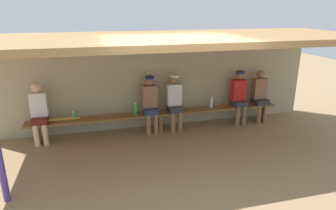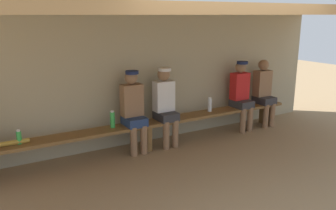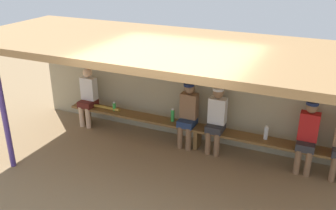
{
  "view_description": "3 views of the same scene",
  "coord_description": "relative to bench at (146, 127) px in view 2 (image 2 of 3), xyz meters",
  "views": [
    {
      "loc": [
        -1.48,
        -4.94,
        2.84
      ],
      "look_at": [
        0.12,
        1.21,
        0.74
      ],
      "focal_mm": 31.7,
      "sensor_mm": 36.0,
      "label": 1
    },
    {
      "loc": [
        -2.45,
        -3.43,
        2.2
      ],
      "look_at": [
        0.18,
        1.13,
        0.83
      ],
      "focal_mm": 37.29,
      "sensor_mm": 36.0,
      "label": 2
    },
    {
      "loc": [
        2.24,
        -4.84,
        3.77
      ],
      "look_at": [
        -0.53,
        1.27,
        0.95
      ],
      "focal_mm": 39.86,
      "sensor_mm": 36.0,
      "label": 3
    }
  ],
  "objects": [
    {
      "name": "ground_plane",
      "position": [
        0.0,
        -1.55,
        -0.39
      ],
      "size": [
        24.0,
        24.0,
        0.0
      ],
      "primitive_type": "plane",
      "color": "#937754"
    },
    {
      "name": "back_wall",
      "position": [
        0.0,
        0.45,
        0.71
      ],
      "size": [
        8.0,
        0.2,
        2.2
      ],
      "primitive_type": "cube",
      "color": "tan",
      "rests_on": "ground"
    },
    {
      "name": "dugout_roof",
      "position": [
        0.0,
        -0.85,
        1.87
      ],
      "size": [
        8.0,
        2.8,
        0.12
      ],
      "primitive_type": "cube",
      "color": "#9E7547",
      "rests_on": "back_wall"
    },
    {
      "name": "bench",
      "position": [
        0.0,
        0.0,
        0.0
      ],
      "size": [
        6.0,
        0.36,
        0.46
      ],
      "color": "brown",
      "rests_on": "ground"
    },
    {
      "name": "player_in_blue",
      "position": [
        2.06,
        0.0,
        0.36
      ],
      "size": [
        0.34,
        0.42,
        1.34
      ],
      "color": "#333338",
      "rests_on": "ground"
    },
    {
      "name": "player_rightmost",
      "position": [
        2.66,
        0.0,
        0.34
      ],
      "size": [
        0.34,
        0.42,
        1.34
      ],
      "color": "#333338",
      "rests_on": "ground"
    },
    {
      "name": "player_shirtless_tan",
      "position": [
        0.37,
        0.0,
        0.36
      ],
      "size": [
        0.34,
        0.42,
        1.34
      ],
      "color": "#333338",
      "rests_on": "ground"
    },
    {
      "name": "player_in_red",
      "position": [
        -0.22,
        0.0,
        0.36
      ],
      "size": [
        0.34,
        0.42,
        1.34
      ],
      "color": "navy",
      "rests_on": "ground"
    },
    {
      "name": "water_bottle_blue",
      "position": [
        -0.57,
        0.04,
        0.21
      ],
      "size": [
        0.08,
        0.08,
        0.28
      ],
      "color": "green",
      "rests_on": "bench"
    },
    {
      "name": "water_bottle_clear",
      "position": [
        -1.96,
        0.0,
        0.17
      ],
      "size": [
        0.07,
        0.07,
        0.21
      ],
      "color": "green",
      "rests_on": "bench"
    },
    {
      "name": "water_bottle_green",
      "position": [
        1.34,
        0.04,
        0.2
      ],
      "size": [
        0.08,
        0.08,
        0.27
      ],
      "color": "silver",
      "rests_on": "bench"
    },
    {
      "name": "baseball_bat",
      "position": [
        -2.21,
        -0.0,
        0.11
      ],
      "size": [
        0.76,
        0.07,
        0.07
      ],
      "primitive_type": "cylinder",
      "rotation": [
        0.0,
        1.57,
        -0.01
      ],
      "color": "#B28C33",
      "rests_on": "bench"
    }
  ]
}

